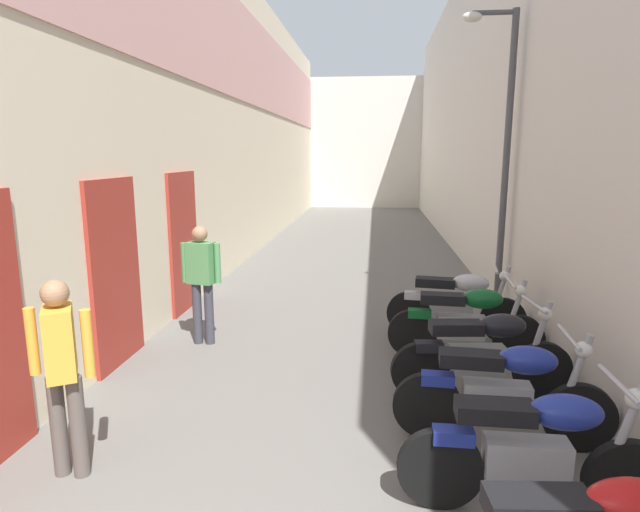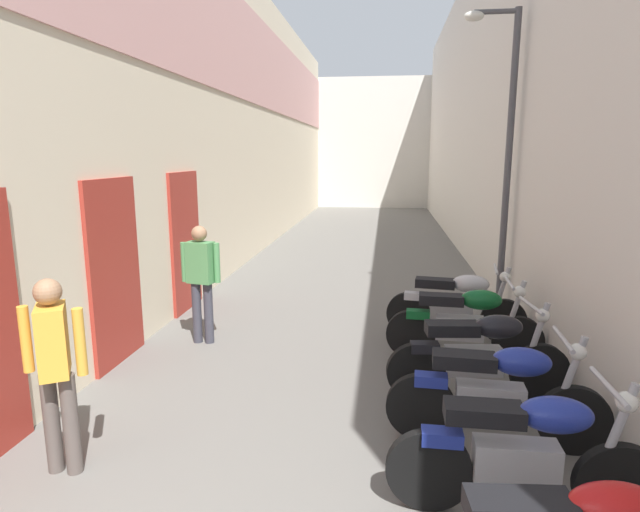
# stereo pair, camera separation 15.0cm
# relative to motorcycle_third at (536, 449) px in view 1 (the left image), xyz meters

# --- Properties ---
(ground_plane) EXTENTS (40.43, 40.43, 0.00)m
(ground_plane) POSITION_rel_motorcycle_third_xyz_m (-1.60, 6.89, -0.50)
(ground_plane) COLOR #66635E
(building_left) EXTENTS (0.45, 24.43, 6.52)m
(building_left) POSITION_rel_motorcycle_third_xyz_m (-4.34, 8.82, 2.78)
(building_left) COLOR beige
(building_left) RESTS_ON ground
(building_right) EXTENTS (0.45, 24.43, 6.97)m
(building_right) POSITION_rel_motorcycle_third_xyz_m (1.14, 8.89, 2.99)
(building_right) COLOR beige
(building_right) RESTS_ON ground
(building_far_end) EXTENTS (8.09, 2.00, 5.91)m
(building_far_end) POSITION_rel_motorcycle_third_xyz_m (-1.60, 22.11, 2.45)
(building_far_end) COLOR beige
(building_far_end) RESTS_ON ground
(motorcycle_third) EXTENTS (1.85, 0.58, 1.04)m
(motorcycle_third) POSITION_rel_motorcycle_third_xyz_m (0.00, 0.00, 0.00)
(motorcycle_third) COLOR black
(motorcycle_third) RESTS_ON ground
(motorcycle_fourth) EXTENTS (1.85, 0.58, 1.04)m
(motorcycle_fourth) POSITION_rel_motorcycle_third_xyz_m (-0.00, 0.90, 0.00)
(motorcycle_fourth) COLOR black
(motorcycle_fourth) RESTS_ON ground
(motorcycle_fifth) EXTENTS (1.85, 0.58, 1.04)m
(motorcycle_fifth) POSITION_rel_motorcycle_third_xyz_m (-0.00, 1.77, 0.00)
(motorcycle_fifth) COLOR black
(motorcycle_fifth) RESTS_ON ground
(motorcycle_sixth) EXTENTS (1.85, 0.58, 1.04)m
(motorcycle_sixth) POSITION_rel_motorcycle_third_xyz_m (-0.00, 2.78, 0.00)
(motorcycle_sixth) COLOR black
(motorcycle_sixth) RESTS_ON ground
(motorcycle_seventh) EXTENTS (1.84, 0.58, 1.04)m
(motorcycle_seventh) POSITION_rel_motorcycle_third_xyz_m (-0.00, 3.57, 0.00)
(motorcycle_seventh) COLOR black
(motorcycle_seventh) RESTS_ON ground
(pedestrian_mid_alley) EXTENTS (0.52, 0.39, 1.57)m
(pedestrian_mid_alley) POSITION_rel_motorcycle_third_xyz_m (-3.44, 0.10, 0.42)
(pedestrian_mid_alley) COLOR #564C47
(pedestrian_mid_alley) RESTS_ON ground
(pedestrian_further_down) EXTENTS (0.52, 0.27, 1.57)m
(pedestrian_further_down) POSITION_rel_motorcycle_third_xyz_m (-3.34, 3.00, 0.42)
(pedestrian_further_down) COLOR #383842
(pedestrian_further_down) RESTS_ON ground
(street_lamp) EXTENTS (0.79, 0.18, 4.47)m
(street_lamp) POSITION_rel_motorcycle_third_xyz_m (0.70, 4.66, 2.13)
(street_lamp) COLOR #47474C
(street_lamp) RESTS_ON ground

